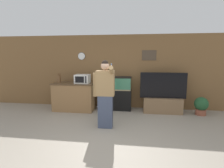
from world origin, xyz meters
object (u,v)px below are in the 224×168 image
object	(u,v)px
knife_block	(59,79)
potted_plant	(201,105)
counter_island	(74,97)
person_standing	(105,93)
tv_on_stand	(163,101)
aquarium_on_stand	(116,93)
microwave	(82,79)

from	to	relation	value
knife_block	potted_plant	world-z (taller)	knife_block
counter_island	person_standing	bearing A→B (deg)	-45.50
knife_block	person_standing	size ratio (longest dim) A/B	0.19
knife_block	tv_on_stand	world-z (taller)	tv_on_stand
tv_on_stand	knife_block	bearing A→B (deg)	-178.07
knife_block	counter_island	bearing A→B (deg)	1.51
counter_island	aquarium_on_stand	xyz separation A→B (m)	(1.41, 0.28, 0.10)
counter_island	knife_block	world-z (taller)	knife_block
potted_plant	counter_island	bearing A→B (deg)	-179.34
tv_on_stand	microwave	bearing A→B (deg)	-177.89
counter_island	potted_plant	size ratio (longest dim) A/B	2.44
aquarium_on_stand	tv_on_stand	bearing A→B (deg)	-6.31
microwave	tv_on_stand	xyz separation A→B (m)	(2.67, 0.10, -0.70)
person_standing	counter_island	bearing A→B (deg)	134.50
counter_island	knife_block	bearing A→B (deg)	-178.49
tv_on_stand	potted_plant	distance (m)	1.19
counter_island	aquarium_on_stand	world-z (taller)	aquarium_on_stand
counter_island	aquarium_on_stand	size ratio (longest dim) A/B	1.21
microwave	potted_plant	bearing A→B (deg)	0.63
counter_island	tv_on_stand	bearing A→B (deg)	2.00
person_standing	knife_block	bearing A→B (deg)	144.12
counter_island	knife_block	size ratio (longest dim) A/B	4.32
aquarium_on_stand	microwave	bearing A→B (deg)	-166.09
microwave	knife_block	world-z (taller)	knife_block
aquarium_on_stand	potted_plant	xyz separation A→B (m)	(2.76, -0.23, -0.27)
knife_block	tv_on_stand	size ratio (longest dim) A/B	0.22
counter_island	knife_block	distance (m)	0.79
potted_plant	knife_block	bearing A→B (deg)	-179.24
knife_block	person_standing	world-z (taller)	person_standing
tv_on_stand	aquarium_on_stand	bearing A→B (deg)	173.69
aquarium_on_stand	person_standing	bearing A→B (deg)	-93.40
person_standing	potted_plant	world-z (taller)	person_standing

